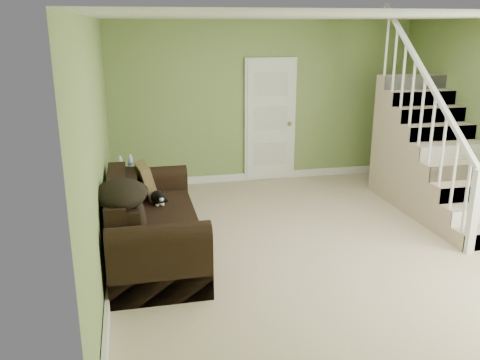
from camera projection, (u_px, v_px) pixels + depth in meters
name	position (u px, v px, depth m)	size (l,w,h in m)	color
floor	(321.00, 243.00, 6.11)	(5.00, 5.50, 0.01)	#C7AB8F
ceiling	(333.00, 17.00, 5.35)	(5.00, 5.50, 0.01)	white
wall_back	(264.00, 102.00, 8.30)	(5.00, 0.04, 2.60)	#78924F
wall_left	(98.00, 148.00, 5.22)	(0.04, 5.50, 2.60)	#78924F
baseboard_back	(263.00, 176.00, 8.63)	(5.00, 0.04, 0.12)	white
baseboard_left	(110.00, 258.00, 5.59)	(0.04, 5.50, 0.12)	white
door	(270.00, 120.00, 8.37)	(0.86, 0.12, 2.02)	white
staircase	(431.00, 162.00, 7.24)	(1.00, 2.51, 2.82)	#C7AB8F
sofa	(150.00, 227.00, 5.69)	(0.97, 2.26, 0.89)	black
side_table	(128.00, 189.00, 7.22)	(0.52, 0.52, 0.78)	black
cat	(158.00, 198.00, 5.99)	(0.24, 0.44, 0.21)	black
banana	(165.00, 233.00, 5.11)	(0.06, 0.21, 0.06)	gold
throw_pillow	(147.00, 182.00, 6.19)	(0.12, 0.46, 0.46)	#4C371E
throw_blanket	(120.00, 194.00, 4.99)	(0.50, 0.66, 0.27)	black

